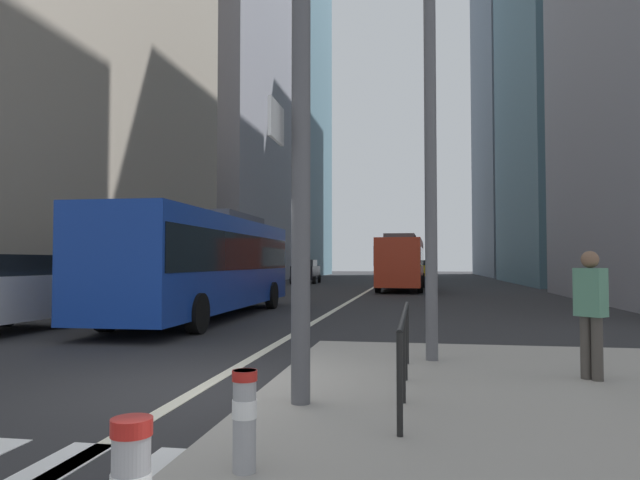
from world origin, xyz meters
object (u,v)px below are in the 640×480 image
(car_receding_near, at_px, (427,269))
(street_lamp_post, at_px, (430,51))
(city_bus_blue_oncoming, at_px, (206,259))
(car_oncoming_mid, at_px, (306,271))
(bollard_left, at_px, (245,415))
(city_bus_red_receding, at_px, (402,261))
(pedestrian_walking, at_px, (591,308))
(traffic_signal_gantry, at_px, (129,69))

(car_receding_near, distance_m, street_lamp_post, 50.87)
(city_bus_blue_oncoming, xyz_separation_m, car_oncoming_mid, (-2.49, 29.06, -0.85))
(city_bus_blue_oncoming, height_order, street_lamp_post, street_lamp_post)
(street_lamp_post, xyz_separation_m, bollard_left, (-1.55, -5.29, -4.70))
(city_bus_red_receding, distance_m, bollard_left, 31.95)
(bollard_left, height_order, pedestrian_walking, pedestrian_walking)
(city_bus_red_receding, bearing_deg, car_receding_near, 85.38)
(car_oncoming_mid, height_order, car_receding_near, same)
(city_bus_red_receding, relative_size, car_oncoming_mid, 2.28)
(city_bus_red_receding, bearing_deg, city_bus_blue_oncoming, -106.42)
(street_lamp_post, xyz_separation_m, pedestrian_walking, (2.12, -1.21, -4.15))
(car_oncoming_mid, height_order, street_lamp_post, street_lamp_post)
(city_bus_blue_oncoming, bearing_deg, street_lamp_post, -48.00)
(bollard_left, bearing_deg, pedestrian_walking, 48.14)
(street_lamp_post, bearing_deg, traffic_signal_gantry, -139.44)
(traffic_signal_gantry, distance_m, pedestrian_walking, 6.82)
(car_oncoming_mid, xyz_separation_m, pedestrian_walking, (11.40, -37.81, 0.14))
(car_oncoming_mid, relative_size, pedestrian_walking, 2.65)
(city_bus_red_receding, height_order, car_oncoming_mid, city_bus_red_receding)
(car_oncoming_mid, distance_m, street_lamp_post, 38.01)
(car_receding_near, xyz_separation_m, pedestrian_walking, (1.34, -51.89, 0.14))
(bollard_left, distance_m, pedestrian_walking, 5.52)
(street_lamp_post, distance_m, bollard_left, 7.25)
(city_bus_blue_oncoming, xyz_separation_m, bollard_left, (5.25, -12.84, -1.25))
(traffic_signal_gantry, bearing_deg, car_oncoming_mid, 98.00)
(car_receding_near, relative_size, pedestrian_walking, 2.52)
(bollard_left, bearing_deg, city_bus_blue_oncoming, 112.22)
(car_oncoming_mid, bearing_deg, pedestrian_walking, -73.22)
(car_receding_near, bearing_deg, bollard_left, -92.37)
(car_oncoming_mid, relative_size, traffic_signal_gantry, 0.73)
(city_bus_blue_oncoming, relative_size, car_receding_near, 2.68)
(car_oncoming_mid, xyz_separation_m, street_lamp_post, (9.29, -36.61, 4.29))
(city_bus_red_receding, distance_m, pedestrian_walking, 28.03)
(street_lamp_post, relative_size, pedestrian_walking, 4.54)
(city_bus_blue_oncoming, bearing_deg, traffic_signal_gantry, -73.87)
(city_bus_red_receding, bearing_deg, pedestrian_walking, -83.27)
(car_oncoming_mid, xyz_separation_m, bollard_left, (7.74, -41.90, -0.41))
(bollard_left, relative_size, pedestrian_walking, 0.44)
(traffic_signal_gantry, bearing_deg, city_bus_blue_oncoming, 106.13)
(city_bus_blue_oncoming, relative_size, traffic_signal_gantry, 1.86)
(city_bus_blue_oncoming, bearing_deg, bollard_left, -67.78)
(bollard_left, bearing_deg, traffic_signal_gantry, 135.23)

